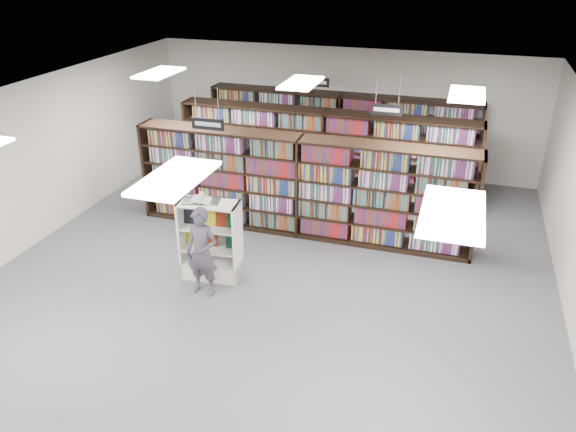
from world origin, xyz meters
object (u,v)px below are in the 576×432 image
(endcap_display, at_px, (212,251))
(shopper, at_px, (202,252))
(bookshelf_row_near, at_px, (300,186))
(open_book, at_px, (201,199))

(endcap_display, xyz_separation_m, shopper, (0.10, -0.59, 0.31))
(shopper, bearing_deg, endcap_display, 103.79)
(bookshelf_row_near, relative_size, shopper, 4.36)
(open_book, distance_m, shopper, 0.95)
(bookshelf_row_near, distance_m, shopper, 2.87)
(bookshelf_row_near, bearing_deg, shopper, -109.11)
(open_book, relative_size, shopper, 0.44)
(bookshelf_row_near, bearing_deg, open_book, -119.17)
(open_book, bearing_deg, endcap_display, -13.62)
(bookshelf_row_near, relative_size, endcap_display, 4.74)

